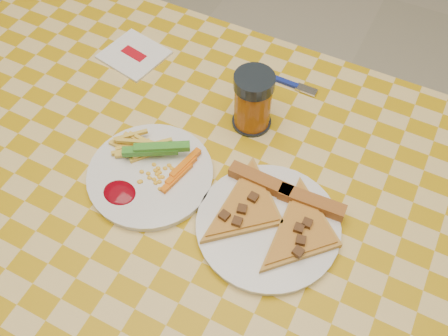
# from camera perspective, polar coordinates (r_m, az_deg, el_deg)

# --- Properties ---
(table) EXTENTS (1.28, 0.88, 0.76)m
(table) POSITION_cam_1_polar(r_m,az_deg,el_deg) (0.86, -3.16, -7.51)
(table) COLOR silver
(table) RESTS_ON ground
(plate_left) EXTENTS (0.25, 0.25, 0.01)m
(plate_left) POSITION_cam_1_polar(r_m,az_deg,el_deg) (0.84, -8.39, -0.86)
(plate_left) COLOR white
(plate_left) RESTS_ON table
(plate_right) EXTENTS (0.28, 0.28, 0.01)m
(plate_right) POSITION_cam_1_polar(r_m,az_deg,el_deg) (0.78, 5.03, -6.70)
(plate_right) COLOR white
(plate_right) RESTS_ON table
(fries_veggies) EXTENTS (0.17, 0.15, 0.04)m
(fries_veggies) POSITION_cam_1_polar(r_m,az_deg,el_deg) (0.83, -8.51, 0.73)
(fries_veggies) COLOR #FAC44F
(fries_veggies) RESTS_ON plate_left
(pizza_slices) EXTENTS (0.23, 0.21, 0.02)m
(pizza_slices) POSITION_cam_1_polar(r_m,az_deg,el_deg) (0.78, 5.78, -5.36)
(pizza_slices) COLOR #BC8C3A
(pizza_slices) RESTS_ON plate_right
(drink_glass) EXTENTS (0.07, 0.07, 0.11)m
(drink_glass) POSITION_cam_1_polar(r_m,az_deg,el_deg) (0.87, 3.33, 7.62)
(drink_glass) COLOR black
(drink_glass) RESTS_ON table
(napkin) EXTENTS (0.13, 0.13, 0.01)m
(napkin) POSITION_cam_1_polar(r_m,az_deg,el_deg) (1.04, -10.25, 12.62)
(napkin) COLOR white
(napkin) RESTS_ON table
(fork) EXTENTS (0.13, 0.02, 0.01)m
(fork) POSITION_cam_1_polar(r_m,az_deg,el_deg) (0.98, 7.13, 9.70)
(fork) COLOR navy
(fork) RESTS_ON table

